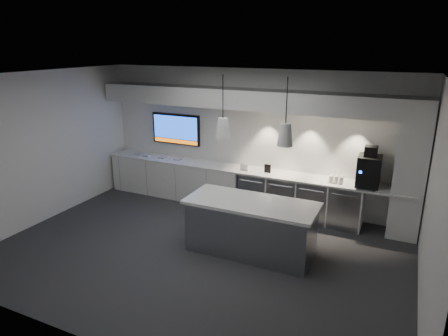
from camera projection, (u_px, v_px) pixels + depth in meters
The scene contains 28 objects.
floor at pixel (198, 252), 7.00m from camera, with size 7.00×7.00×0.00m, color #2D2D30.
ceiling at pixel (194, 77), 6.10m from camera, with size 7.00×7.00×0.00m, color black.
wall_back at pixel (252, 139), 8.71m from camera, with size 7.00×7.00×0.00m, color white.
wall_front at pixel (87, 233), 4.39m from camera, with size 7.00×7.00×0.00m, color white.
wall_left at pixel (43, 148), 7.97m from camera, with size 7.00×7.00×0.00m, color white.
wall_right at pixel (435, 205), 5.13m from camera, with size 7.00×7.00×0.00m, color white.
back_counter at pixel (246, 170), 8.62m from camera, with size 6.80×0.65×0.04m, color white.
left_base_cabinets at pixel (177, 178), 9.46m from camera, with size 3.30×0.63×0.86m, color white.
fridge_unit_a at pixel (256, 191), 8.65m from camera, with size 0.60×0.61×0.85m, color gray.
fridge_unit_b at pixel (284, 196), 8.40m from camera, with size 0.60×0.61×0.85m, color gray.
fridge_unit_c at pixel (314, 201), 8.14m from camera, with size 0.60×0.61×0.85m, color gray.
fridge_unit_d at pixel (346, 206), 7.89m from camera, with size 0.60×0.61×0.85m, color gray.
backsplash at pixel (306, 142), 8.19m from camera, with size 4.60×0.03×1.30m, color white.
soffit at pixel (247, 99), 8.18m from camera, with size 6.90×0.60×0.40m, color white.
column at pixel (410, 170), 7.22m from camera, with size 0.55×0.55×2.60m, color white.
wall_tv at pixel (176, 129), 9.42m from camera, with size 1.25×0.07×0.72m.
island at pixel (251, 227), 6.86m from camera, with size 2.23×0.96×0.94m.
bin at pixel (194, 230), 7.34m from camera, with size 0.31×0.31×0.43m, color gray.
coffee_machine at pixel (369, 170), 7.53m from camera, with size 0.43×0.60×0.77m.
sign_black at pixel (268, 169), 8.34m from camera, with size 0.14×0.02×0.18m, color black.
sign_white at pixel (244, 167), 8.49m from camera, with size 0.18×0.02×0.14m, color white.
cup_cluster at pixel (336, 179), 7.74m from camera, with size 0.27×0.17×0.14m, color white, non-canonical shape.
tray_a at pixel (139, 154), 9.70m from camera, with size 0.16×0.16×0.03m, color #ACACAC.
tray_b at pixel (147, 156), 9.59m from camera, with size 0.16×0.16×0.03m, color #ACACAC.
tray_c at pixel (162, 157), 9.44m from camera, with size 0.16×0.16×0.03m, color #ACACAC.
tray_d at pixel (178, 159), 9.30m from camera, with size 0.16×0.16×0.03m, color #ACACAC.
pendant_left at pixel (223, 128), 6.57m from camera, with size 0.25×0.25×1.05m.
pendant_right at pixel (285, 134), 6.14m from camera, with size 0.25×0.25×1.05m.
Camera 1 is at (3.06, -5.46, 3.50)m, focal length 32.00 mm.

